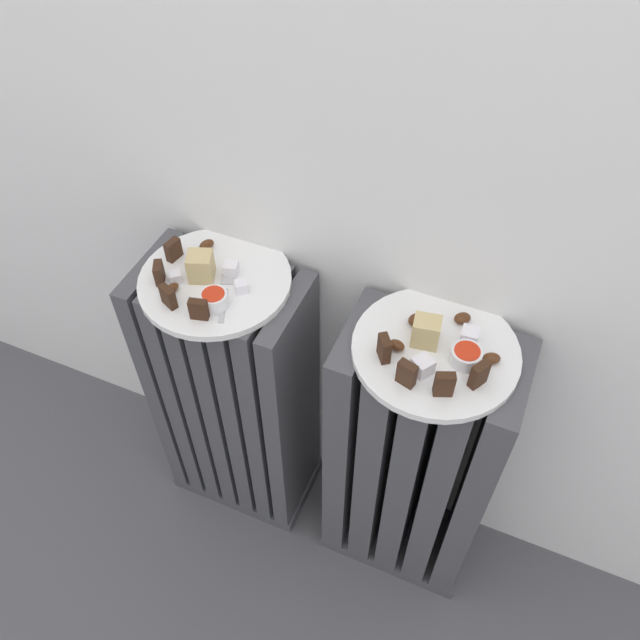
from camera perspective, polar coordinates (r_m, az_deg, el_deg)
The scene contains 29 objects.
ground_plane at distance 1.45m, azimuth -4.80°, elevation -25.18°, with size 6.00×6.00×0.00m, color #4C4C51.
radiator_left at distance 1.30m, azimuth -7.47°, elevation -6.94°, with size 0.30×0.18×0.65m.
radiator_right at distance 1.23m, azimuth 8.05°, elevation -12.44°, with size 0.30×0.18×0.65m.
plate_left at distance 1.05m, azimuth -9.24°, elevation 3.44°, with size 0.25×0.25×0.01m, color white.
plate_right at distance 0.95m, azimuth 10.16°, elevation -2.66°, with size 0.25×0.25×0.01m, color white.
dark_cake_slice_left_0 at distance 1.08m, azimuth -12.82°, elevation 6.07°, with size 0.03×0.01×0.04m, color #382114.
dark_cake_slice_left_1 at distance 1.04m, azimuth -14.03°, elevation 4.05°, with size 0.03×0.01×0.04m, color #382114.
dark_cake_slice_left_2 at distance 1.00m, azimuth -13.26°, elevation 2.02°, with size 0.03×0.01×0.04m, color #382114.
dark_cake_slice_left_3 at distance 0.98m, azimuth -10.67°, elevation 0.93°, with size 0.03×0.01×0.04m, color #382114.
marble_cake_slice_left_0 at distance 1.03m, azimuth -10.49°, elevation 4.68°, with size 0.04×0.04×0.05m, color tan.
turkish_delight_left_0 at distance 1.04m, azimuth -7.85°, elevation 4.50°, with size 0.02×0.02×0.02m, color white.
turkish_delight_left_1 at distance 1.04m, azimuth -12.63°, elevation 3.72°, with size 0.02×0.02×0.02m, color white.
turkish_delight_left_2 at distance 1.01m, azimuth -6.98°, elevation 2.93°, with size 0.02×0.02×0.02m, color white.
medjool_date_left_0 at distance 1.03m, azimuth -12.99°, elevation 2.72°, with size 0.03×0.01×0.01m, color #4C2814.
medjool_date_left_1 at distance 1.09m, azimuth -9.98°, elevation 6.56°, with size 0.03×0.02×0.02m, color #4C2814.
jam_bowl_left at distance 0.99m, azimuth -9.34°, elevation 1.83°, with size 0.04×0.04×0.03m.
dark_cake_slice_right_0 at distance 0.91m, azimuth 5.69°, elevation -2.51°, with size 0.03×0.01×0.04m, color #382114.
dark_cake_slice_right_1 at distance 0.89m, azimuth 7.65°, elevation -4.72°, with size 0.03×0.01×0.04m, color #382114.
dark_cake_slice_right_2 at distance 0.89m, azimuth 10.91°, elevation -5.60°, with size 0.03×0.01×0.04m, color #382114.
dark_cake_slice_right_3 at distance 0.91m, azimuth 13.87°, elevation -4.70°, with size 0.03×0.01×0.04m, color #382114.
marble_cake_slice_right_0 at distance 0.94m, azimuth 9.34°, elevation -1.02°, with size 0.04×0.03×0.05m, color tan.
turkish_delight_right_0 at distance 0.96m, azimuth 13.05°, elevation -1.41°, with size 0.02×0.02×0.02m, color white.
turkish_delight_right_1 at distance 0.91m, azimuth 9.04°, elevation -4.02°, with size 0.03×0.03×0.03m, color white.
medjool_date_right_0 at distance 0.99m, azimuth 12.46°, elevation 0.16°, with size 0.03×0.02×0.01m, color #4C2814.
medjool_date_right_1 at distance 0.97m, azimuth 8.42°, elevation 0.02°, with size 0.02×0.02×0.02m, color #4C2814.
medjool_date_right_2 at distance 0.94m, azimuth 14.90°, elevation -3.30°, with size 0.03×0.02×0.02m, color #4C2814.
medjool_date_right_3 at distance 0.93m, azimuth 6.78°, elevation -2.24°, with size 0.02×0.02×0.01m, color #4C2814.
jam_bowl_right at distance 0.93m, azimuth 12.78°, elevation -3.07°, with size 0.04×0.04×0.02m.
fork at distance 1.01m, azimuth -8.38°, elevation 2.30°, with size 0.05×0.10×0.00m.
Camera 1 is at (0.26, -0.33, 1.38)m, focal length 36.25 mm.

